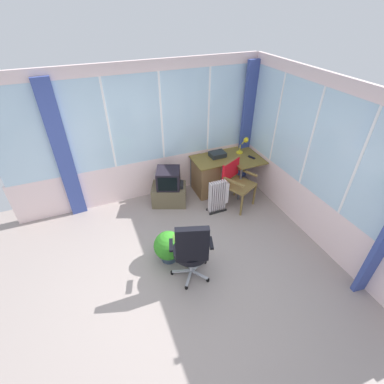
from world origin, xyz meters
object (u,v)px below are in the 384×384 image
at_px(tv_remote, 252,157).
at_px(space_heater, 219,196).
at_px(desk, 208,175).
at_px(desk_lamp, 245,143).
at_px(tv_on_stand, 169,189).
at_px(office_chair, 192,249).
at_px(wooden_armchair, 235,177).
at_px(potted_plant, 169,246).
at_px(paper_tray, 217,154).

xyz_separation_m(tv_remote, space_heater, (-0.90, -0.41, -0.41)).
relative_size(desk, desk_lamp, 3.85).
xyz_separation_m(tv_on_stand, space_heater, (0.76, -0.57, -0.00)).
bearing_deg(office_chair, space_heater, 50.02).
distance_m(wooden_armchair, office_chair, 1.95).
height_order(tv_remote, office_chair, office_chair).
relative_size(desk, tv_remote, 8.72).
distance_m(office_chair, potted_plant, 0.57).
height_order(desk, desk_lamp, desk_lamp).
distance_m(paper_tray, office_chair, 2.38).
height_order(tv_remote, wooden_armchair, wooden_armchair).
bearing_deg(wooden_armchair, tv_remote, 29.36).
height_order(desk, potted_plant, desk).
bearing_deg(office_chair, paper_tray, 55.52).
height_order(space_heater, potted_plant, space_heater).
relative_size(desk_lamp, tv_remote, 2.27).
bearing_deg(desk_lamp, space_heater, -143.65).
height_order(wooden_armchair, space_heater, wooden_armchair).
distance_m(desk_lamp, potted_plant, 2.60).
xyz_separation_m(desk, tv_remote, (0.81, -0.23, 0.34)).
height_order(desk, tv_remote, tv_remote).
height_order(paper_tray, space_heater, paper_tray).
height_order(office_chair, tv_on_stand, office_chair).
bearing_deg(desk, desk_lamp, -0.39).
bearing_deg(desk_lamp, potted_plant, -145.62).
bearing_deg(potted_plant, desk_lamp, 34.38).
bearing_deg(tv_on_stand, space_heater, -36.54).
bearing_deg(desk, wooden_armchair, -61.51).
relative_size(desk_lamp, office_chair, 0.32).
relative_size(desk, tv_on_stand, 1.72).
bearing_deg(tv_remote, office_chair, -160.85).
distance_m(tv_remote, paper_tray, 0.67).
xyz_separation_m(wooden_armchair, space_heater, (-0.37, -0.12, -0.25)).
bearing_deg(tv_on_stand, paper_tray, 8.11).
bearing_deg(space_heater, office_chair, -129.98).
height_order(tv_on_stand, space_heater, tv_on_stand).
height_order(desk_lamp, tv_remote, desk_lamp).
distance_m(tv_remote, potted_plant, 2.47).
distance_m(desk, space_heater, 0.65).
distance_m(desk_lamp, office_chair, 2.69).
xyz_separation_m(paper_tray, potted_plant, (-1.52, -1.50, -0.49)).
relative_size(space_heater, potted_plant, 1.27).
bearing_deg(space_heater, tv_remote, 24.67).
xyz_separation_m(desk, tv_on_stand, (-0.85, -0.08, -0.06)).
height_order(paper_tray, potted_plant, paper_tray).
height_order(tv_remote, tv_on_stand, tv_remote).
xyz_separation_m(office_chair, potted_plant, (-0.18, 0.45, -0.31)).
xyz_separation_m(wooden_armchair, potted_plant, (-1.58, -0.90, -0.29)).
bearing_deg(paper_tray, wooden_armchair, -84.00).
bearing_deg(desk_lamp, office_chair, -135.45).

